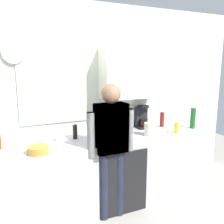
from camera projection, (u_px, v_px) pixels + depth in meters
ground_plane at (111, 216)px, 2.91m from camera, size 8.00×8.00×0.00m
kitchen_counter at (102, 172)px, 3.09m from camera, size 3.17×0.64×0.89m
dishwasher_panel at (126, 183)px, 2.88m from camera, size 0.56×0.02×0.80m
back_wall_assembly at (94, 98)px, 3.30m from camera, size 4.77×0.42×2.60m
coffee_maker at (142, 118)px, 3.52m from camera, size 0.20×0.20×0.33m
bottle_red_vinegar at (162, 119)px, 3.57m from camera, size 0.06×0.06×0.22m
bottle_green_wine at (193, 118)px, 3.47m from camera, size 0.07×0.07×0.30m
bottle_dark_sauce at (75, 132)px, 2.99m from camera, size 0.06×0.06×0.18m
bottle_olive_oil at (124, 128)px, 3.02m from camera, size 0.06×0.06×0.25m
cup_white_mug at (59, 137)px, 2.90m from camera, size 0.08×0.08×0.09m
mixing_bowl at (38, 150)px, 2.50m from camera, size 0.22×0.22×0.08m
dish_soap at (176, 128)px, 3.23m from camera, size 0.06×0.06×0.18m
storage_canister at (150, 129)px, 3.12m from camera, size 0.14×0.14×0.17m
person_at_sink at (111, 141)px, 2.73m from camera, size 0.57×0.22×1.60m
person_guest at (111, 141)px, 2.73m from camera, size 0.57×0.22×1.60m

